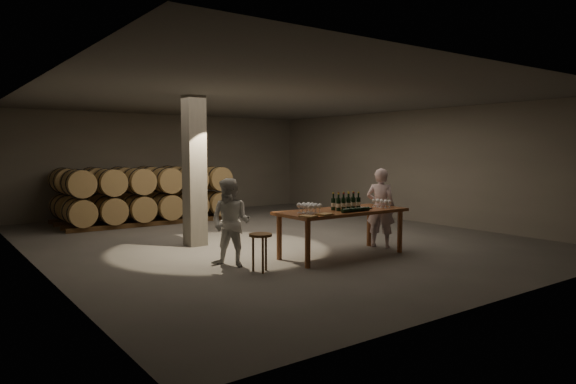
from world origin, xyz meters
TOP-DOWN VIEW (x-y plane):
  - room at (-1.80, 0.20)m, footprint 12.00×12.00m
  - tasting_table at (0.00, -2.50)m, footprint 2.60×1.10m
  - barrel_stack_back at (-1.35, 5.20)m, footprint 4.70×0.95m
  - barrel_stack_front at (-1.35, 3.80)m, footprint 4.70×0.95m
  - bottle_cluster at (0.09, -2.52)m, footprint 0.61×0.24m
  - lying_bottles at (-0.00, -2.90)m, footprint 0.76×0.08m
  - glass_cluster_left at (-0.86, -2.57)m, footprint 0.31×0.42m
  - glass_cluster_right at (0.97, -2.62)m, footprint 0.19×0.41m
  - plate at (0.52, -2.56)m, footprint 0.29×0.29m
  - notebook_near at (-0.80, -2.93)m, footprint 0.30×0.26m
  - notebook_corner at (-1.18, -2.94)m, footprint 0.27×0.31m
  - pen at (-0.68, -2.95)m, footprint 0.15×0.05m
  - stool at (-1.99, -2.68)m, footprint 0.39×0.39m
  - person_man at (1.26, -2.32)m, footprint 0.64×0.73m
  - person_woman at (-2.19, -2.03)m, footprint 0.91×0.96m

SIDE VIEW (x-z plane):
  - stool at x=-1.99m, z-range 0.21..0.86m
  - person_woman at x=-2.19m, z-range 0.00..1.56m
  - tasting_table at x=0.00m, z-range 0.35..1.25m
  - barrel_stack_back at x=-1.35m, z-range 0.04..1.61m
  - barrel_stack_front at x=-1.35m, z-range 0.04..1.61m
  - person_man at x=1.26m, z-range 0.00..1.67m
  - pen at x=-0.68m, z-range 0.90..0.91m
  - plate at x=0.52m, z-range 0.90..0.92m
  - notebook_corner at x=-1.18m, z-range 0.90..0.92m
  - notebook_near at x=-0.80m, z-range 0.90..0.93m
  - lying_bottles at x=0.00m, z-range 0.90..0.98m
  - glass_cluster_right at x=0.97m, z-range 0.94..1.10m
  - bottle_cluster at x=0.09m, z-range 0.85..1.19m
  - glass_cluster_left at x=-0.86m, z-range 0.94..1.13m
  - room at x=-1.80m, z-range -4.40..7.60m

